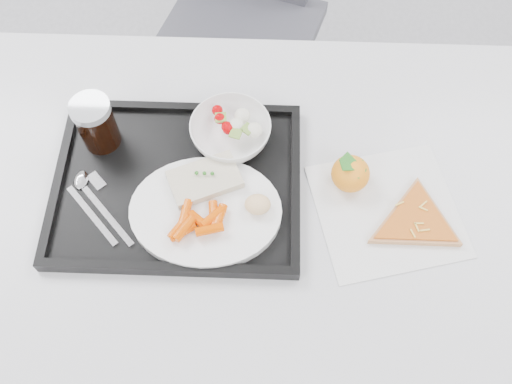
% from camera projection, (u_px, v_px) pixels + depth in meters
% --- Properties ---
extents(room, '(6.04, 7.04, 2.84)m').
position_uv_depth(room, '(189.00, 152.00, 0.33)').
color(room, '#939398').
rests_on(room, ground).
extents(table, '(1.20, 0.80, 0.75)m').
position_uv_depth(table, '(242.00, 219.00, 1.10)').
color(table, '#BCBDBF').
rests_on(table, ground).
extents(tray, '(0.45, 0.35, 0.03)m').
position_uv_depth(tray, '(178.00, 185.00, 1.05)').
color(tray, black).
rests_on(tray, table).
extents(dinner_plate, '(0.27, 0.27, 0.02)m').
position_uv_depth(dinner_plate, '(206.00, 212.00, 1.01)').
color(dinner_plate, white).
rests_on(dinner_plate, tray).
extents(fish_fillet, '(0.14, 0.12, 0.02)m').
position_uv_depth(fish_fillet, '(205.00, 179.00, 1.02)').
color(fish_fillet, beige).
rests_on(fish_fillet, dinner_plate).
extents(bread_roll, '(0.05, 0.04, 0.03)m').
position_uv_depth(bread_roll, '(258.00, 204.00, 0.99)').
color(bread_roll, '#D8AD84').
rests_on(bread_roll, dinner_plate).
extents(salad_bowl, '(0.15, 0.15, 0.05)m').
position_uv_depth(salad_bowl, '(231.00, 132.00, 1.07)').
color(salad_bowl, white).
rests_on(salad_bowl, tray).
extents(cola_glass, '(0.07, 0.07, 0.11)m').
position_uv_depth(cola_glass, '(96.00, 123.00, 1.04)').
color(cola_glass, black).
rests_on(cola_glass, tray).
extents(cutlery, '(0.14, 0.15, 0.01)m').
position_uv_depth(cutlery, '(93.00, 200.00, 1.03)').
color(cutlery, silver).
rests_on(cutlery, tray).
extents(napkin, '(0.30, 0.29, 0.00)m').
position_uv_depth(napkin, '(387.00, 211.00, 1.03)').
color(napkin, silver).
rests_on(napkin, table).
extents(tangerine, '(0.09, 0.09, 0.07)m').
position_uv_depth(tangerine, '(350.00, 174.00, 1.03)').
color(tangerine, '#FF8A00').
rests_on(tangerine, napkin).
extents(pizza_slice, '(0.26, 0.26, 0.02)m').
position_uv_depth(pizza_slice, '(416.00, 221.00, 1.01)').
color(pizza_slice, tan).
rests_on(pizza_slice, napkin).
extents(carrot_pile, '(0.10, 0.08, 0.02)m').
position_uv_depth(carrot_pile, '(199.00, 222.00, 0.98)').
color(carrot_pile, '#E04D00').
rests_on(carrot_pile, dinner_plate).
extents(salad_contents, '(0.10, 0.08, 0.03)m').
position_uv_depth(salad_contents, '(237.00, 123.00, 1.07)').
color(salad_contents, '#A80003').
rests_on(salad_contents, salad_bowl).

